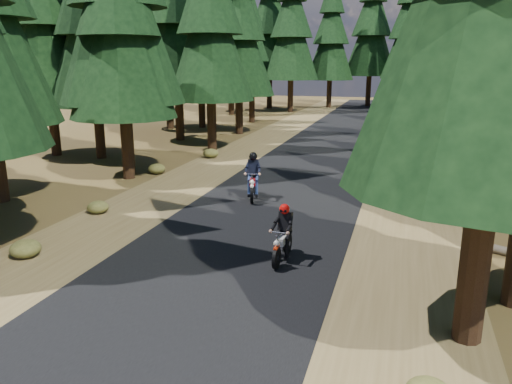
# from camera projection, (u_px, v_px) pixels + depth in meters

# --- Properties ---
(ground) EXTENTS (120.00, 120.00, 0.00)m
(ground) POSITION_uv_depth(u_px,v_px,m) (241.00, 242.00, 14.33)
(ground) COLOR #473519
(ground) RESTS_ON ground
(road) EXTENTS (6.00, 100.00, 0.01)m
(road) POSITION_uv_depth(u_px,v_px,m) (282.00, 197.00, 18.96)
(road) COLOR black
(road) RESTS_ON ground
(shoulder_l) EXTENTS (3.20, 100.00, 0.01)m
(shoulder_l) POSITION_uv_depth(u_px,v_px,m) (172.00, 189.00, 20.24)
(shoulder_l) COLOR brown
(shoulder_l) RESTS_ON ground
(shoulder_r) EXTENTS (3.20, 100.00, 0.01)m
(shoulder_r) POSITION_uv_depth(u_px,v_px,m) (408.00, 207.00, 17.69)
(shoulder_r) COLOR brown
(shoulder_r) RESTS_ON ground
(pine_forest) EXTENTS (34.59, 55.08, 16.32)m
(pine_forest) POSITION_uv_depth(u_px,v_px,m) (343.00, 14.00, 31.81)
(pine_forest) COLOR black
(pine_forest) RESTS_ON ground
(log_near) EXTENTS (3.91, 4.31, 0.32)m
(log_near) POSITION_uv_depth(u_px,v_px,m) (455.00, 176.00, 21.74)
(log_near) COLOR #4C4233
(log_near) RESTS_ON ground
(understory_shrubs) EXTENTS (14.65, 31.19, 0.71)m
(understory_shrubs) POSITION_uv_depth(u_px,v_px,m) (360.00, 182.00, 20.22)
(understory_shrubs) COLOR #474C1E
(understory_shrubs) RESTS_ON ground
(rider_lead) EXTENTS (0.56, 1.69, 1.49)m
(rider_lead) POSITION_uv_depth(u_px,v_px,m) (283.00, 243.00, 12.84)
(rider_lead) COLOR beige
(rider_lead) RESTS_ON road
(rider_follow) EXTENTS (1.05, 2.04, 1.74)m
(rider_follow) POSITION_uv_depth(u_px,v_px,m) (253.00, 184.00, 18.62)
(rider_follow) COLOR maroon
(rider_follow) RESTS_ON road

